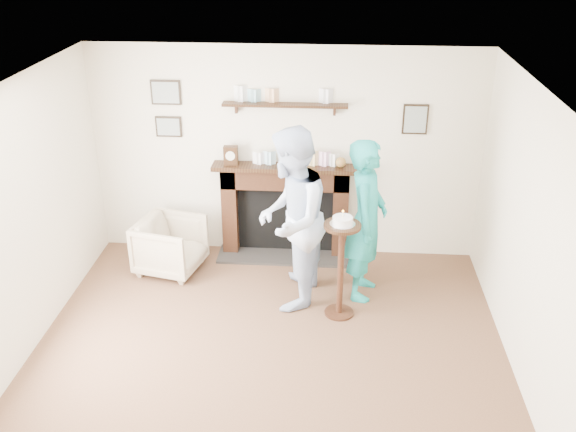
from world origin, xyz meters
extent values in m
plane|color=brown|center=(0.00, 0.00, 0.00)|extent=(5.00, 5.00, 0.00)
cube|color=#F0E3CC|center=(0.00, 2.50, 1.25)|extent=(4.50, 0.04, 2.50)
cube|color=#F0E3CC|center=(2.25, 0.00, 1.25)|extent=(0.04, 5.00, 2.50)
cube|color=white|center=(0.00, 0.00, 2.50)|extent=(4.50, 5.00, 0.04)
cube|color=black|center=(-0.66, 2.40, 0.55)|extent=(0.18, 0.20, 1.10)
cube|color=black|center=(0.66, 2.40, 0.55)|extent=(0.18, 0.20, 1.10)
cube|color=black|center=(0.00, 2.40, 0.98)|extent=(1.50, 0.20, 0.24)
cube|color=black|center=(0.00, 2.47, 0.43)|extent=(1.14, 0.06, 0.86)
cube|color=#2D2A28|center=(0.00, 2.28, 0.01)|extent=(1.60, 0.44, 0.03)
cube|color=black|center=(0.00, 2.37, 1.12)|extent=(1.68, 0.26, 0.05)
cube|color=black|center=(0.00, 2.42, 1.85)|extent=(1.40, 0.15, 0.03)
cube|color=black|center=(-1.35, 2.48, 1.95)|extent=(0.34, 0.03, 0.28)
cube|color=black|center=(-1.35, 2.48, 1.55)|extent=(0.30, 0.03, 0.24)
cube|color=black|center=(1.45, 2.48, 1.70)|extent=(0.28, 0.03, 0.34)
cube|color=black|center=(-0.62, 2.37, 1.26)|extent=(0.16, 0.09, 0.22)
cylinder|color=silver|center=(-0.62, 2.32, 1.27)|extent=(0.11, 0.01, 0.11)
sphere|color=#3A8B2E|center=(0.64, 2.37, 1.21)|extent=(0.12, 0.12, 0.12)
imported|color=tan|center=(-1.28, 1.89, 0.00)|extent=(0.83, 0.82, 0.63)
imported|color=#ABB9D6|center=(0.14, 1.34, 0.00)|extent=(0.83, 1.01, 1.93)
imported|color=#20B8B2|center=(0.91, 1.56, 0.00)|extent=(0.53, 0.71, 1.76)
cylinder|color=black|center=(0.66, 1.13, 0.01)|extent=(0.31, 0.31, 0.02)
cylinder|color=black|center=(0.66, 1.13, 0.51)|extent=(0.07, 0.07, 0.98)
cylinder|color=black|center=(0.66, 1.13, 1.02)|extent=(0.37, 0.37, 0.03)
cylinder|color=silver|center=(0.66, 1.13, 1.04)|extent=(0.25, 0.25, 0.01)
cylinder|color=white|center=(0.66, 1.13, 1.08)|extent=(0.20, 0.20, 0.07)
cylinder|color=#FFE9A1|center=(0.66, 1.13, 1.14)|extent=(0.01, 0.01, 0.05)
sphere|color=orange|center=(0.66, 1.13, 1.18)|extent=(0.02, 0.02, 0.02)
camera|label=1|loc=(0.55, -4.50, 3.79)|focal=40.00mm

